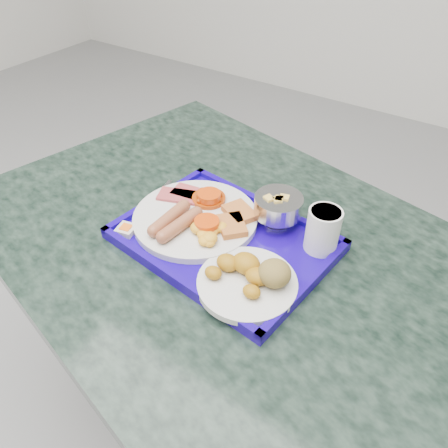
% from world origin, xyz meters
% --- Properties ---
extents(table, '(1.37, 1.07, 0.76)m').
position_xyz_m(table, '(0.31, 0.52, 0.57)').
color(table, slate).
rests_on(table, floor).
extents(tray, '(0.46, 0.36, 0.03)m').
position_xyz_m(tray, '(0.30, 0.50, 0.77)').
color(tray, '#16038D').
rests_on(tray, table).
extents(main_plate, '(0.28, 0.28, 0.04)m').
position_xyz_m(main_plate, '(0.22, 0.51, 0.79)').
color(main_plate, silver).
rests_on(main_plate, tray).
extents(bread_plate, '(0.19, 0.19, 0.06)m').
position_xyz_m(bread_plate, '(0.41, 0.42, 0.80)').
color(bread_plate, silver).
rests_on(bread_plate, tray).
extents(fruit_bowl, '(0.10, 0.10, 0.07)m').
position_xyz_m(fruit_bowl, '(0.37, 0.61, 0.82)').
color(fruit_bowl, '#B9B9BB').
rests_on(fruit_bowl, tray).
extents(juice_cup, '(0.07, 0.07, 0.09)m').
position_xyz_m(juice_cup, '(0.48, 0.59, 0.83)').
color(juice_cup, white).
rests_on(juice_cup, tray).
extents(spoon, '(0.08, 0.16, 0.01)m').
position_xyz_m(spoon, '(0.13, 0.57, 0.78)').
color(spoon, '#B9B9BB').
rests_on(spoon, tray).
extents(knife, '(0.05, 0.15, 0.00)m').
position_xyz_m(knife, '(0.09, 0.53, 0.78)').
color(knife, '#B9B9BB').
rests_on(knife, tray).
extents(jam_packet, '(0.04, 0.04, 0.02)m').
position_xyz_m(jam_packet, '(0.11, 0.40, 0.78)').
color(jam_packet, beige).
rests_on(jam_packet, tray).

